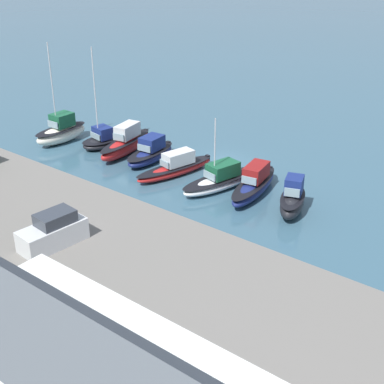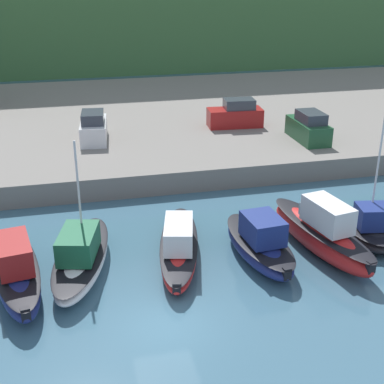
{
  "view_description": "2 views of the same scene",
  "coord_description": "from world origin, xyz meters",
  "px_view_note": "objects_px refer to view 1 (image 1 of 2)",
  "views": [
    {
      "loc": [
        -25.78,
        37.79,
        18.87
      ],
      "look_at": [
        -4.52,
        10.54,
        2.23
      ],
      "focal_mm": 50.0,
      "sensor_mm": 36.0,
      "label": 1
    },
    {
      "loc": [
        -2.95,
        -17.2,
        13.18
      ],
      "look_at": [
        3.03,
        8.31,
        1.98
      ],
      "focal_mm": 50.0,
      "sensor_mm": 36.0,
      "label": 2
    }
  ],
  "objects_px": {
    "moored_boat_5": "(126,143)",
    "parked_car_1": "(53,232)",
    "moored_boat_4": "(151,153)",
    "moored_boat_6": "(102,140)",
    "moored_boat_2": "(220,180)",
    "moored_boat_0": "(292,200)",
    "moored_boat_1": "(254,184)",
    "moored_boat_7": "(61,131)",
    "moored_boat_3": "(176,167)"
  },
  "relations": [
    {
      "from": "moored_boat_5",
      "to": "parked_car_1",
      "type": "height_order",
      "value": "parked_car_1"
    },
    {
      "from": "moored_boat_4",
      "to": "moored_boat_6",
      "type": "distance_m",
      "value": 6.16
    },
    {
      "from": "moored_boat_2",
      "to": "parked_car_1",
      "type": "xyz_separation_m",
      "value": [
        1.65,
        15.57,
        1.57
      ]
    },
    {
      "from": "moored_boat_5",
      "to": "parked_car_1",
      "type": "relative_size",
      "value": 1.83
    },
    {
      "from": "parked_car_1",
      "to": "moored_boat_4",
      "type": "bearing_deg",
      "value": -62.19
    },
    {
      "from": "moored_boat_0",
      "to": "moored_boat_2",
      "type": "distance_m",
      "value": 6.78
    },
    {
      "from": "moored_boat_4",
      "to": "moored_boat_6",
      "type": "bearing_deg",
      "value": -1.81
    },
    {
      "from": "moored_boat_0",
      "to": "moored_boat_1",
      "type": "xyz_separation_m",
      "value": [
        3.95,
        -0.97,
        -0.17
      ]
    },
    {
      "from": "moored_boat_6",
      "to": "moored_boat_7",
      "type": "distance_m",
      "value": 4.59
    },
    {
      "from": "moored_boat_2",
      "to": "moored_boat_6",
      "type": "relative_size",
      "value": 0.79
    },
    {
      "from": "moored_boat_6",
      "to": "moored_boat_3",
      "type": "bearing_deg",
      "value": -173.42
    },
    {
      "from": "moored_boat_0",
      "to": "moored_boat_6",
      "type": "xyz_separation_m",
      "value": [
        21.32,
        -0.75,
        -0.29
      ]
    },
    {
      "from": "moored_boat_3",
      "to": "parked_car_1",
      "type": "relative_size",
      "value": 1.87
    },
    {
      "from": "moored_boat_0",
      "to": "parked_car_1",
      "type": "relative_size",
      "value": 1.12
    },
    {
      "from": "moored_boat_1",
      "to": "moored_boat_3",
      "type": "xyz_separation_m",
      "value": [
        7.45,
        0.83,
        -0.16
      ]
    },
    {
      "from": "moored_boat_0",
      "to": "moored_boat_5",
      "type": "bearing_deg",
      "value": -22.72
    },
    {
      "from": "moored_boat_1",
      "to": "moored_boat_4",
      "type": "xyz_separation_m",
      "value": [
        11.22,
        -0.11,
        -0.04
      ]
    },
    {
      "from": "moored_boat_1",
      "to": "moored_boat_7",
      "type": "height_order",
      "value": "moored_boat_7"
    },
    {
      "from": "moored_boat_1",
      "to": "moored_boat_4",
      "type": "bearing_deg",
      "value": -10.02
    },
    {
      "from": "moored_boat_3",
      "to": "moored_boat_7",
      "type": "relative_size",
      "value": 0.82
    },
    {
      "from": "moored_boat_1",
      "to": "moored_boat_6",
      "type": "height_order",
      "value": "moored_boat_6"
    },
    {
      "from": "moored_boat_1",
      "to": "moored_boat_2",
      "type": "relative_size",
      "value": 1.01
    },
    {
      "from": "moored_boat_6",
      "to": "parked_car_1",
      "type": "xyz_separation_m",
      "value": [
        -12.9,
        16.1,
        1.58
      ]
    },
    {
      "from": "moored_boat_4",
      "to": "moored_boat_7",
      "type": "xyz_separation_m",
      "value": [
        10.52,
        1.68,
        0.25
      ]
    },
    {
      "from": "moored_boat_1",
      "to": "moored_boat_7",
      "type": "bearing_deg",
      "value": -5.34
    },
    {
      "from": "moored_boat_0",
      "to": "moored_boat_4",
      "type": "bearing_deg",
      "value": -23.28
    },
    {
      "from": "moored_boat_6",
      "to": "parked_car_1",
      "type": "height_order",
      "value": "moored_boat_6"
    },
    {
      "from": "moored_boat_1",
      "to": "moored_boat_4",
      "type": "distance_m",
      "value": 11.22
    },
    {
      "from": "moored_boat_6",
      "to": "moored_boat_7",
      "type": "xyz_separation_m",
      "value": [
        4.37,
        1.35,
        0.33
      ]
    },
    {
      "from": "moored_boat_5",
      "to": "moored_boat_1",
      "type": "bearing_deg",
      "value": 169.09
    },
    {
      "from": "moored_boat_1",
      "to": "parked_car_1",
      "type": "xyz_separation_m",
      "value": [
        4.48,
        16.32,
        1.46
      ]
    },
    {
      "from": "moored_boat_3",
      "to": "moored_boat_6",
      "type": "distance_m",
      "value": 9.94
    },
    {
      "from": "moored_boat_1",
      "to": "moored_boat_5",
      "type": "relative_size",
      "value": 0.98
    },
    {
      "from": "moored_boat_0",
      "to": "moored_boat_3",
      "type": "relative_size",
      "value": 0.6
    },
    {
      "from": "moored_boat_2",
      "to": "moored_boat_4",
      "type": "xyz_separation_m",
      "value": [
        8.39,
        -0.85,
        0.07
      ]
    },
    {
      "from": "moored_boat_1",
      "to": "moored_boat_4",
      "type": "height_order",
      "value": "moored_boat_1"
    },
    {
      "from": "moored_boat_3",
      "to": "parked_car_1",
      "type": "bearing_deg",
      "value": 114.33
    },
    {
      "from": "moored_boat_0",
      "to": "moored_boat_6",
      "type": "relative_size",
      "value": 0.5
    },
    {
      "from": "moored_boat_2",
      "to": "moored_boat_4",
      "type": "relative_size",
      "value": 1.23
    },
    {
      "from": "moored_boat_1",
      "to": "moored_boat_2",
      "type": "bearing_deg",
      "value": 5.31
    },
    {
      "from": "moored_boat_3",
      "to": "parked_car_1",
      "type": "distance_m",
      "value": 15.85
    },
    {
      "from": "moored_boat_3",
      "to": "moored_boat_1",
      "type": "bearing_deg",
      "value": -160.18
    },
    {
      "from": "moored_boat_6",
      "to": "moored_boat_2",
      "type": "bearing_deg",
      "value": -171.94
    },
    {
      "from": "moored_boat_2",
      "to": "moored_boat_6",
      "type": "distance_m",
      "value": 14.56
    },
    {
      "from": "moored_boat_0",
      "to": "moored_boat_4",
      "type": "height_order",
      "value": "moored_boat_0"
    },
    {
      "from": "moored_boat_0",
      "to": "moored_boat_6",
      "type": "height_order",
      "value": "moored_boat_6"
    },
    {
      "from": "moored_boat_2",
      "to": "moored_boat_6",
      "type": "height_order",
      "value": "moored_boat_6"
    },
    {
      "from": "moored_boat_1",
      "to": "parked_car_1",
      "type": "distance_m",
      "value": 16.98
    },
    {
      "from": "moored_boat_0",
      "to": "moored_boat_2",
      "type": "relative_size",
      "value": 0.63
    },
    {
      "from": "moored_boat_0",
      "to": "moored_boat_4",
      "type": "relative_size",
      "value": 0.78
    }
  ]
}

